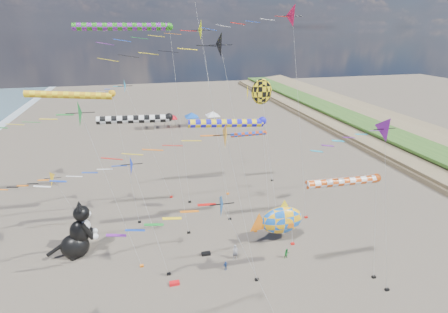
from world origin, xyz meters
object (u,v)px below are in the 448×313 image
Objects in this scene: cat_inflatable at (76,230)px; child_green at (287,254)px; person_adult at (235,252)px; child_blue at (226,266)px; fish_inflatable at (281,220)px; parked_car at (254,122)px.

cat_inflatable is 21.27m from child_green.
child_blue is (-1.36, -1.38, -0.34)m from person_adult.
fish_inflatable is 6.18m from person_adult.
child_green is (5.06, -1.11, -0.26)m from person_adult.
cat_inflatable reaches higher than person_adult.
person_adult is 5.19m from child_green.
parked_car reaches higher than child_green.
person_adult is at bearing 166.98° from child_green.
fish_inflatable reaches higher than child_blue.
child_blue is at bearing -178.22° from child_green.
cat_inflatable is 5.30× the size of child_green.
parked_car reaches higher than child_blue.
fish_inflatable reaches higher than parked_car.
fish_inflatable is at bearing 10.22° from child_blue.
parked_car is (33.57, 44.20, -2.26)m from cat_inflatable.
fish_inflatable is (20.90, -2.60, -0.29)m from cat_inflatable.
parked_car is at bearing 74.85° from fish_inflatable.
child_blue is at bearing -138.85° from person_adult.
fish_inflatable is at bearing -15.30° from cat_inflatable.
cat_inflatable reaches higher than parked_car.
fish_inflatable is at bearing 178.66° from parked_car.
person_adult is 0.44× the size of parked_car.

